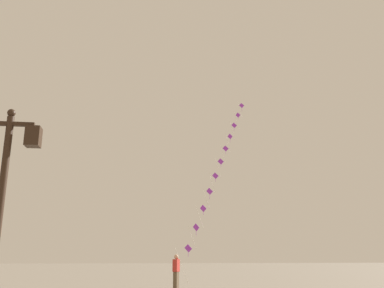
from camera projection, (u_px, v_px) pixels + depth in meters
The scene contains 3 objects.
twin_lantern_lamp_post at pixel (4, 176), 7.92m from camera, with size 1.21×0.28×4.48m.
kite_train at pixel (218, 168), 29.34m from camera, with size 6.94×10.90×14.66m.
kite_flyer at pixel (176, 271), 20.62m from camera, with size 0.43×0.61×1.71m.
Camera 1 is at (-0.11, -0.83, 1.64)m, focal length 38.67 mm.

